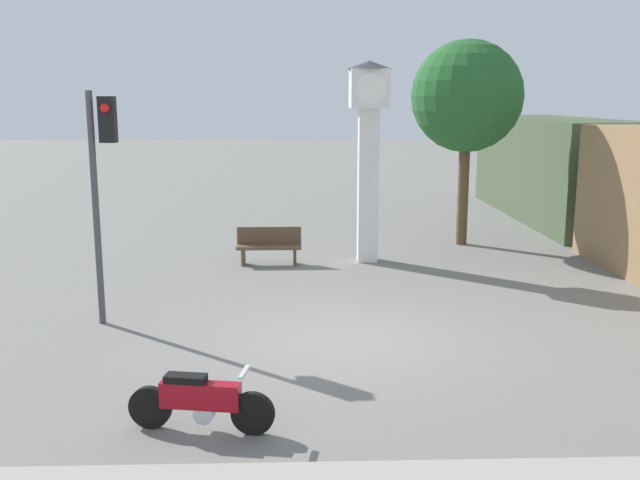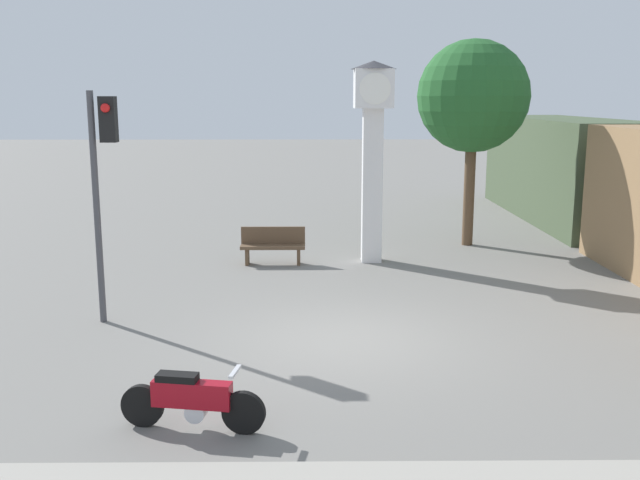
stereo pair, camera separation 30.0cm
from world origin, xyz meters
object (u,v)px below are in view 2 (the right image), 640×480
(clock_tower, at_px, (373,132))
(traffic_light, at_px, (102,166))
(street_tree, at_px, (473,97))
(freight_train, at_px, (631,188))
(motorcycle, at_px, (192,400))
(bench, at_px, (273,245))

(clock_tower, height_order, traffic_light, clock_tower)
(traffic_light, relative_size, street_tree, 0.74)
(freight_train, distance_m, street_tree, 4.90)
(freight_train, relative_size, street_tree, 3.66)
(motorcycle, height_order, traffic_light, traffic_light)
(bench, bearing_deg, street_tree, 23.27)
(clock_tower, xyz_separation_m, street_tree, (2.88, 2.02, 0.83))
(clock_tower, xyz_separation_m, freight_train, (7.09, 1.29, -1.57))
(freight_train, relative_size, traffic_light, 4.91)
(motorcycle, bearing_deg, clock_tower, 81.79)
(clock_tower, height_order, street_tree, street_tree)
(bench, bearing_deg, traffic_light, -120.48)
(motorcycle, distance_m, traffic_light, 5.55)
(street_tree, distance_m, bench, 6.86)
(clock_tower, height_order, freight_train, clock_tower)
(freight_train, height_order, bench, freight_train)
(clock_tower, height_order, bench, clock_tower)
(clock_tower, bearing_deg, motorcycle, -107.69)
(clock_tower, relative_size, traffic_light, 1.18)
(motorcycle, distance_m, bench, 9.10)
(traffic_light, bearing_deg, bench, 59.52)
(street_tree, bearing_deg, freight_train, -9.91)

